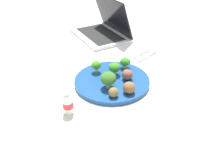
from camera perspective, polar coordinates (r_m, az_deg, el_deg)
The scene contains 14 objects.
ground_plane at distance 0.85m, azimuth 0.00°, elevation -2.07°, with size 4.00×4.00×0.00m, color silver.
plate at distance 0.84m, azimuth 0.00°, elevation -1.62°, with size 0.28×0.28×0.02m, color navy.
broccoli_floret_back_left at distance 0.87m, azimuth -4.05°, elevation 2.35°, with size 0.04×0.04×0.05m.
broccoli_floret_center at distance 0.77m, azimuth -0.94°, elevation -1.05°, with size 0.06×0.06×0.06m.
broccoli_floret_mid_right at distance 0.85m, azimuth 0.65°, elevation 1.78°, with size 0.04×0.04×0.05m.
broccoli_floret_near_rim at distance 0.90m, azimuth 3.30°, elevation 3.21°, with size 0.04×0.04×0.05m.
meatball_mid_right at distance 0.83m, azimuth 3.91°, elevation -0.03°, with size 0.04×0.04×0.04m, color brown.
meatball_mid_left at distance 0.76m, azimuth 4.35°, elevation -3.35°, with size 0.04×0.04×0.04m, color brown.
meatball_back_right at distance 0.74m, azimuth 0.36°, elevation -4.52°, with size 0.03×0.03×0.03m, color brown.
napkin at distance 1.05m, azimuth 8.22°, elevation 4.84°, with size 0.17×0.12×0.01m, color white.
fork at distance 1.06m, azimuth 7.63°, elevation 5.49°, with size 0.12×0.03×0.01m.
knife at distance 1.05m, azimuth 9.32°, elevation 4.94°, with size 0.15×0.04×0.01m.
yogurt_bottle at distance 0.70m, azimuth -11.11°, elevation -7.15°, with size 0.03×0.03×0.08m.
laptop at distance 1.25m, azimuth -2.22°, elevation 11.39°, with size 0.34×0.39×0.21m.
Camera 1 is at (-0.60, -0.38, 0.47)m, focal length 36.10 mm.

